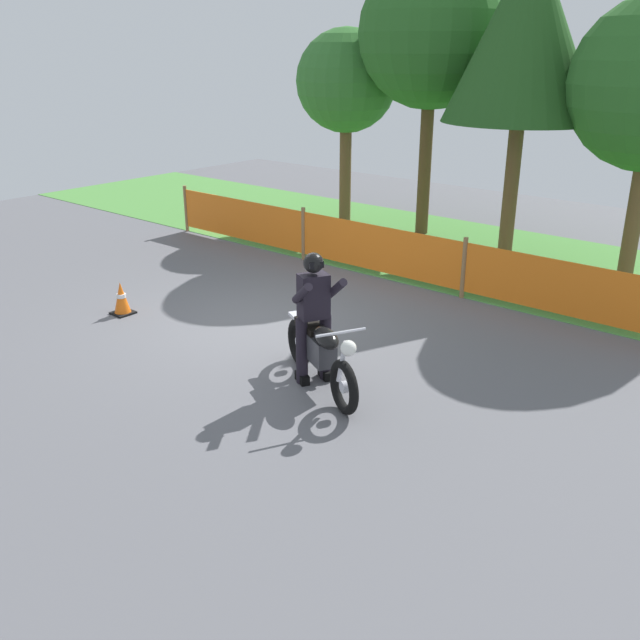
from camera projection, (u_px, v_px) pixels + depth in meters
ground at (263, 323)px, 10.83m from camera, size 24.00×24.00×0.02m
grass_verge at (445, 249)px, 14.75m from camera, size 24.00×5.02×0.01m
barrier_fence at (377, 249)px, 12.76m from camera, size 10.82×0.08×1.05m
tree_leftmost at (346, 82)px, 15.97m from camera, size 2.32×2.32×4.42m
tree_near_left at (432, 34)px, 14.45m from camera, size 3.09×3.09×5.80m
tree_near_right at (527, 31)px, 12.44m from camera, size 2.87×2.87×5.87m
motorcycle_lead at (321, 352)px, 8.60m from camera, size 1.90×1.09×0.99m
rider_lead at (314, 314)px, 8.61m from camera, size 0.71×0.70×1.69m
traffic_cone at (121, 298)px, 11.08m from camera, size 0.32×0.32×0.53m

